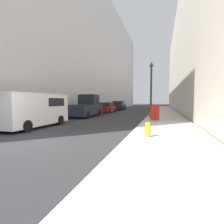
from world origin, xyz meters
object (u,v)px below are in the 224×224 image
object	(u,v)px
fire_hydrant	(148,129)
trash_bin	(155,113)
pickup_truck	(86,108)
parked_sedan_near	(106,108)
lamppost	(151,86)
parked_sedan_far	(119,106)
white_van	(35,109)

from	to	relation	value
fire_hydrant	trash_bin	distance (m)	6.80
pickup_truck	parked_sedan_near	xyz separation A→B (m)	(0.06, 6.72, -0.28)
parked_sedan_near	lamppost	bearing A→B (deg)	-44.49
pickup_truck	parked_sedan_near	world-z (taller)	pickup_truck
trash_bin	lamppost	size ratio (longest dim) A/B	0.22
parked_sedan_near	trash_bin	bearing A→B (deg)	-52.81
parked_sedan_near	parked_sedan_far	world-z (taller)	parked_sedan_far
lamppost	white_van	bearing A→B (deg)	-129.74
fire_hydrant	lamppost	bearing A→B (deg)	92.84
white_van	pickup_truck	distance (m)	7.75
parked_sedan_near	fire_hydrant	bearing A→B (deg)	-66.35
fire_hydrant	pickup_truck	size ratio (longest dim) A/B	0.12
fire_hydrant	lamppost	distance (m)	10.02
pickup_truck	white_van	bearing A→B (deg)	-90.00
fire_hydrant	lamppost	world-z (taller)	lamppost
fire_hydrant	pickup_truck	xyz separation A→B (m)	(-7.13, 9.41, 0.50)
lamppost	pickup_truck	bearing A→B (deg)	-177.82
lamppost	parked_sedan_far	distance (m)	15.20
trash_bin	lamppost	bearing A→B (deg)	99.84
trash_bin	pickup_truck	distance (m)	7.61
white_van	parked_sedan_near	bearing A→B (deg)	89.75
fire_hydrant	parked_sedan_near	size ratio (longest dim) A/B	0.14
fire_hydrant	white_van	distance (m)	7.35
parked_sedan_far	white_van	bearing A→B (deg)	-90.22
fire_hydrant	trash_bin	bearing A→B (deg)	89.84
white_van	parked_sedan_near	world-z (taller)	white_van
fire_hydrant	white_van	world-z (taller)	white_van
white_van	pickup_truck	xyz separation A→B (m)	(0.00, 7.74, -0.21)
fire_hydrant	trash_bin	size ratio (longest dim) A/B	0.54
trash_bin	parked_sedan_far	xyz separation A→B (m)	(-7.06, 16.38, 0.04)
trash_bin	white_van	world-z (taller)	white_van
parked_sedan_far	lamppost	bearing A→B (deg)	-64.09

